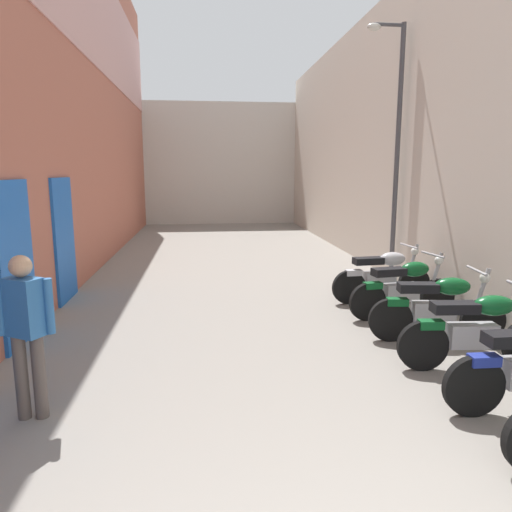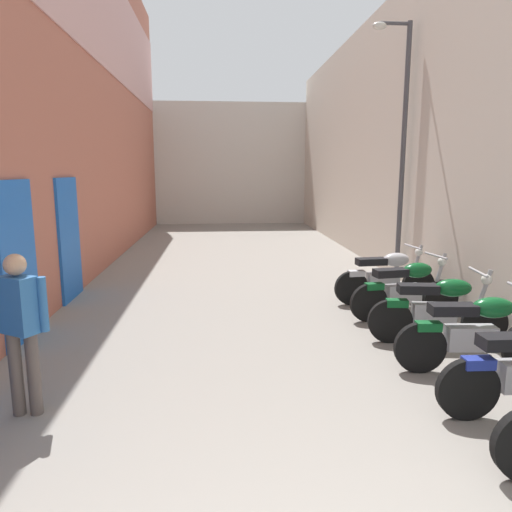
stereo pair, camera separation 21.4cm
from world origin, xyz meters
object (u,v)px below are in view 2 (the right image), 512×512
at_px(motorcycle_sixth, 407,288).
at_px(street_lamp, 400,137).
at_px(motorcycle_fifth, 439,308).
at_px(motorcycle_seventh, 386,275).
at_px(motorcycle_fourth, 476,331).
at_px(pedestrian_mid_alley, 20,323).

xyz_separation_m(motorcycle_sixth, street_lamp, (0.71, 2.43, 2.48)).
bearing_deg(street_lamp, motorcycle_sixth, -106.22).
distance_m(motorcycle_fifth, motorcycle_seventh, 1.99).
height_order(motorcycle_fourth, motorcycle_sixth, same).
bearing_deg(pedestrian_mid_alley, motorcycle_sixth, 28.34).
height_order(motorcycle_fifth, pedestrian_mid_alley, pedestrian_mid_alley).
bearing_deg(motorcycle_fourth, motorcycle_seventh, 90.00).
height_order(motorcycle_seventh, pedestrian_mid_alley, pedestrian_mid_alley).
bearing_deg(motorcycle_fourth, motorcycle_fifth, 90.00).
relative_size(motorcycle_sixth, street_lamp, 0.36).
relative_size(motorcycle_fifth, street_lamp, 0.36).
distance_m(motorcycle_sixth, motorcycle_seventh, 0.91).
xyz_separation_m(pedestrian_mid_alley, street_lamp, (5.50, 5.01, 2.06)).
xyz_separation_m(motorcycle_sixth, motorcycle_seventh, (0.00, 0.91, 0.00)).
bearing_deg(pedestrian_mid_alley, motorcycle_fifth, 17.36).
height_order(motorcycle_fifth, motorcycle_sixth, same).
bearing_deg(pedestrian_mid_alley, motorcycle_fourth, 6.76).
xyz_separation_m(motorcycle_fifth, motorcycle_sixth, (-0.00, 1.09, 0.00)).
height_order(motorcycle_sixth, pedestrian_mid_alley, pedestrian_mid_alley).
distance_m(motorcycle_fifth, street_lamp, 4.36).
relative_size(motorcycle_fifth, pedestrian_mid_alley, 1.17).
height_order(motorcycle_sixth, motorcycle_seventh, same).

